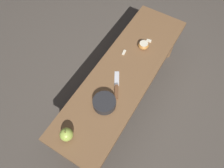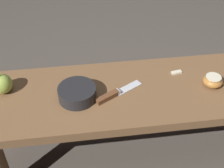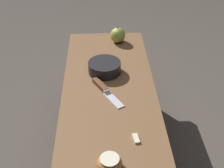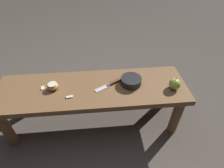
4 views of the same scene
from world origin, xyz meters
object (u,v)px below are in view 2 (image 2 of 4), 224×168
at_px(apple_whole, 2,84).
at_px(bowl, 77,93).
at_px(wooden_bench, 146,101).
at_px(apple_cut, 213,81).
at_px(knife, 113,94).

relative_size(apple_whole, bowl, 0.60).
bearing_deg(apple_whole, wooden_bench, 173.88).
xyz_separation_m(apple_whole, apple_cut, (-0.84, 0.07, -0.02)).
xyz_separation_m(wooden_bench, knife, (0.14, 0.02, 0.08)).
distance_m(wooden_bench, apple_cut, 0.28).
bearing_deg(bowl, apple_cut, -179.62).
relative_size(apple_cut, bowl, 0.54).
height_order(knife, apple_whole, apple_whole).
bearing_deg(wooden_bench, knife, 9.30).
bearing_deg(wooden_bench, apple_cut, 177.35).
xyz_separation_m(wooden_bench, apple_cut, (-0.27, 0.01, 0.09)).
relative_size(wooden_bench, apple_whole, 15.03).
bearing_deg(knife, bowl, 147.50).
bearing_deg(knife, wooden_bench, -20.15).
bearing_deg(knife, apple_cut, -27.90).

